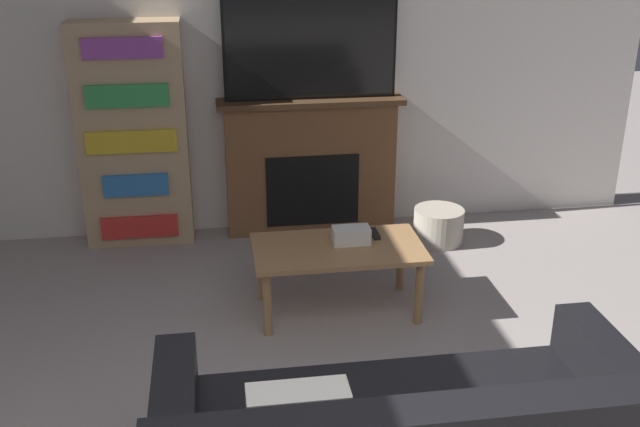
{
  "coord_description": "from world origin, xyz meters",
  "views": [
    {
      "loc": [
        -0.42,
        -1.45,
        2.27
      ],
      "look_at": [
        0.17,
        2.46,
        0.66
      ],
      "focal_mm": 42.0,
      "sensor_mm": 36.0,
      "label": 1
    }
  ],
  "objects_px": {
    "storage_basket": "(438,225)",
    "fireplace": "(311,165)",
    "coffee_table": "(338,255)",
    "bookshelf": "(133,136)",
    "tv": "(310,46)"
  },
  "relations": [
    {
      "from": "tv",
      "to": "storage_basket",
      "type": "xyz_separation_m",
      "value": [
        0.89,
        -0.36,
        -1.26
      ]
    },
    {
      "from": "coffee_table",
      "to": "bookshelf",
      "type": "distance_m",
      "value": 1.82
    },
    {
      "from": "coffee_table",
      "to": "tv",
      "type": "bearing_deg",
      "value": 89.41
    },
    {
      "from": "tv",
      "to": "storage_basket",
      "type": "height_order",
      "value": "tv"
    },
    {
      "from": "fireplace",
      "to": "tv",
      "type": "distance_m",
      "value": 0.88
    },
    {
      "from": "coffee_table",
      "to": "bookshelf",
      "type": "bearing_deg",
      "value": 134.76
    },
    {
      "from": "coffee_table",
      "to": "bookshelf",
      "type": "xyz_separation_m",
      "value": [
        -1.25,
        1.26,
        0.42
      ]
    },
    {
      "from": "tv",
      "to": "storage_basket",
      "type": "bearing_deg",
      "value": -22.08
    },
    {
      "from": "tv",
      "to": "bookshelf",
      "type": "distance_m",
      "value": 1.39
    },
    {
      "from": "fireplace",
      "to": "bookshelf",
      "type": "height_order",
      "value": "bookshelf"
    },
    {
      "from": "storage_basket",
      "to": "fireplace",
      "type": "bearing_deg",
      "value": 156.83
    },
    {
      "from": "tv",
      "to": "bookshelf",
      "type": "height_order",
      "value": "tv"
    },
    {
      "from": "fireplace",
      "to": "storage_basket",
      "type": "xyz_separation_m",
      "value": [
        0.89,
        -0.38,
        -0.38
      ]
    },
    {
      "from": "fireplace",
      "to": "tv",
      "type": "relative_size",
      "value": 1.1
    },
    {
      "from": "coffee_table",
      "to": "storage_basket",
      "type": "bearing_deg",
      "value": 44.89
    }
  ]
}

